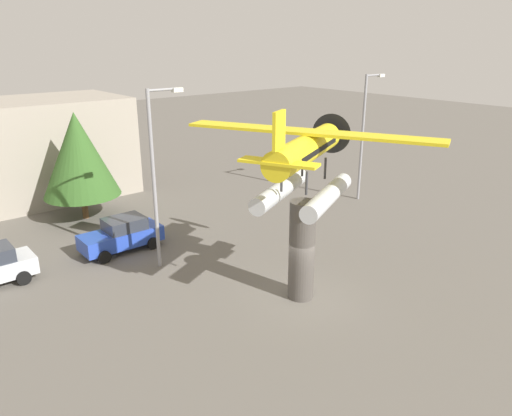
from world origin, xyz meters
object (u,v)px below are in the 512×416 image
at_px(floatplane_monument, 306,161).
at_px(car_mid_blue, 122,234).
at_px(streetlight_primary, 157,168).
at_px(tree_east, 78,155).
at_px(storefront_building, 6,153).
at_px(display_pedestal, 302,251).
at_px(streetlight_secondary, 365,129).

height_order(floatplane_monument, car_mid_blue, floatplane_monument).
height_order(car_mid_blue, streetlight_primary, streetlight_primary).
xyz_separation_m(floatplane_monument, car_mid_blue, (-3.84, 9.47, -5.15)).
bearing_deg(tree_east, storefront_building, 111.68).
bearing_deg(tree_east, display_pedestal, -77.80).
height_order(display_pedestal, streetlight_primary, streetlight_primary).
height_order(car_mid_blue, streetlight_secondary, streetlight_secondary).
xyz_separation_m(streetlight_primary, streetlight_secondary, (15.91, 0.52, -0.05)).
height_order(streetlight_primary, streetlight_secondary, streetlight_primary).
bearing_deg(display_pedestal, tree_east, 102.20).
relative_size(car_mid_blue, storefront_building, 0.26).
relative_size(floatplane_monument, streetlight_secondary, 1.17).
xyz_separation_m(floatplane_monument, streetlight_primary, (-3.12, 6.53, -1.11)).
relative_size(streetlight_secondary, tree_east, 1.28).
xyz_separation_m(streetlight_secondary, tree_east, (-16.27, 8.45, -0.83)).
xyz_separation_m(floatplane_monument, streetlight_secondary, (12.79, 7.05, -1.16)).
relative_size(streetlight_primary, storefront_building, 0.54).
bearing_deg(car_mid_blue, streetlight_primary, 103.83).
height_order(car_mid_blue, storefront_building, storefront_building).
bearing_deg(display_pedestal, car_mid_blue, 111.36).
bearing_deg(streetlight_secondary, streetlight_primary, -178.14).
height_order(streetlight_secondary, storefront_building, streetlight_secondary).
distance_m(display_pedestal, floatplane_monument, 3.85).
relative_size(display_pedestal, car_mid_blue, 1.04).
relative_size(car_mid_blue, streetlight_secondary, 0.50).
distance_m(display_pedestal, streetlight_primary, 7.74).
distance_m(floatplane_monument, tree_east, 16.02).
distance_m(display_pedestal, tree_east, 16.03).
relative_size(display_pedestal, streetlight_secondary, 0.52).
height_order(display_pedestal, tree_east, tree_east).
xyz_separation_m(floatplane_monument, tree_east, (-3.48, 15.51, -1.99)).
bearing_deg(floatplane_monument, streetlight_primary, 89.81).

